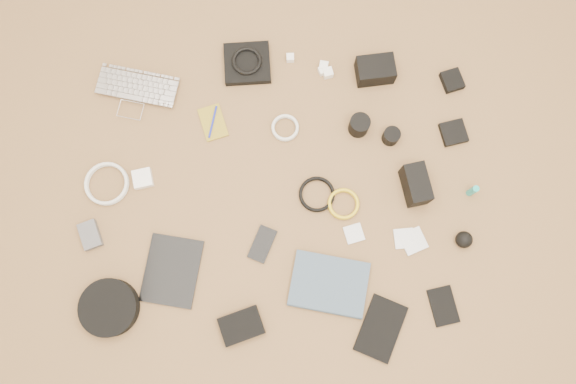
{
  "coord_description": "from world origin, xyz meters",
  "views": [
    {
      "loc": [
        0.03,
        -0.38,
        1.93
      ],
      "look_at": [
        0.03,
        0.01,
        0.02
      ],
      "focal_mm": 35.0,
      "sensor_mm": 36.0,
      "label": 1
    }
  ],
  "objects_px": {
    "tablet": "(172,271)",
    "laptop": "(135,97)",
    "headphone_case": "(109,308)",
    "phone": "(262,244)",
    "dslr_camera": "(375,70)",
    "paperback": "(324,312)"
  },
  "relations": [
    {
      "from": "dslr_camera",
      "to": "headphone_case",
      "type": "distance_m",
      "value": 1.24
    },
    {
      "from": "phone",
      "to": "headphone_case",
      "type": "xyz_separation_m",
      "value": [
        -0.51,
        -0.22,
        0.02
      ]
    },
    {
      "from": "tablet",
      "to": "phone",
      "type": "distance_m",
      "value": 0.32
    },
    {
      "from": "phone",
      "to": "headphone_case",
      "type": "bearing_deg",
      "value": -134.68
    },
    {
      "from": "tablet",
      "to": "phone",
      "type": "relative_size",
      "value": 1.92
    },
    {
      "from": "tablet",
      "to": "paperback",
      "type": "height_order",
      "value": "paperback"
    },
    {
      "from": "dslr_camera",
      "to": "headphone_case",
      "type": "xyz_separation_m",
      "value": [
        -0.9,
        -0.84,
        -0.01
      ]
    },
    {
      "from": "tablet",
      "to": "paperback",
      "type": "relative_size",
      "value": 0.92
    },
    {
      "from": "tablet",
      "to": "paperback",
      "type": "distance_m",
      "value": 0.53
    },
    {
      "from": "dslr_camera",
      "to": "paperback",
      "type": "relative_size",
      "value": 0.53
    },
    {
      "from": "phone",
      "to": "dslr_camera",
      "type": "bearing_deg",
      "value": 79.6
    },
    {
      "from": "phone",
      "to": "headphone_case",
      "type": "relative_size",
      "value": 0.63
    },
    {
      "from": "tablet",
      "to": "headphone_case",
      "type": "relative_size",
      "value": 1.21
    },
    {
      "from": "headphone_case",
      "to": "dslr_camera",
      "type": "bearing_deg",
      "value": 43.06
    },
    {
      "from": "tablet",
      "to": "headphone_case",
      "type": "height_order",
      "value": "headphone_case"
    },
    {
      "from": "laptop",
      "to": "paperback",
      "type": "xyz_separation_m",
      "value": [
        0.68,
        -0.76,
        0.0
      ]
    },
    {
      "from": "tablet",
      "to": "phone",
      "type": "height_order",
      "value": "same"
    },
    {
      "from": "tablet",
      "to": "laptop",
      "type": "bearing_deg",
      "value": 113.6
    },
    {
      "from": "tablet",
      "to": "headphone_case",
      "type": "distance_m",
      "value": 0.24
    },
    {
      "from": "tablet",
      "to": "paperback",
      "type": "bearing_deg",
      "value": -5.7
    },
    {
      "from": "phone",
      "to": "paperback",
      "type": "relative_size",
      "value": 0.48
    },
    {
      "from": "headphone_case",
      "to": "paperback",
      "type": "bearing_deg",
      "value": -0.89
    }
  ]
}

